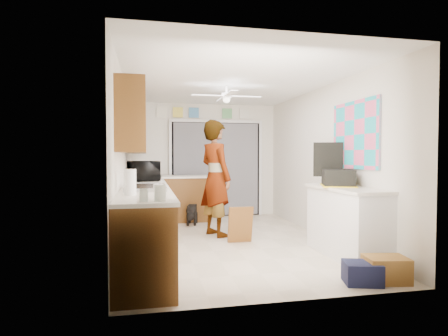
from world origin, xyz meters
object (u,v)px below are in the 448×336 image
cup (158,187)px  paper_towel_roll (130,182)px  microwave (144,171)px  cardboard_box (386,269)px  navy_crate (362,273)px  dog (192,213)px  suitcase (338,178)px  man (216,178)px

cup → paper_towel_roll: bearing=-126.4°
cup → microwave: bearing=95.4°
cup → cardboard_box: (2.40, -0.97, -0.85)m
cup → navy_crate: cup is taller
paper_towel_roll → dog: size_ratio=0.50×
paper_towel_roll → navy_crate: paper_towel_roll is taller
microwave → cup: bearing=167.8°
microwave → cup: size_ratio=5.51×
microwave → cardboard_box: 3.91m
dog → cardboard_box: bearing=-53.2°
microwave → cardboard_box: (2.57, -2.79, -0.97)m
suitcase → paper_towel_roll: bearing=-145.8°
cardboard_box → man: bearing=117.5°
microwave → cardboard_box: size_ratio=1.36×
suitcase → navy_crate: suitcase is taller
cardboard_box → suitcase: bearing=86.6°
navy_crate → man: (-1.10, 2.66, 0.87)m
suitcase → man: man is taller
paper_towel_roll → suitcase: size_ratio=0.53×
paper_towel_roll → man: size_ratio=0.14×
microwave → cup: 1.83m
microwave → navy_crate: 3.74m
cardboard_box → dog: size_ratio=0.79×
dog → cup: bearing=-92.0°
cup → navy_crate: 2.48m
cardboard_box → dog: (-1.65, 3.75, 0.08)m
microwave → paper_towel_roll: 2.23m
microwave → paper_towel_roll: (-0.13, -2.23, -0.02)m
suitcase → man: size_ratio=0.27×
suitcase → dog: bearing=145.3°
dog → paper_towel_roll: bearing=-95.1°
navy_crate → dog: size_ratio=0.68×
man → dog: bearing=-9.6°
suitcase → dog: size_ratio=0.96×
paper_towel_roll → suitcase: paper_towel_roll is taller
cup → cardboard_box: bearing=-22.1°
paper_towel_roll → navy_crate: (2.41, -0.56, -0.97)m
man → dog: (-0.27, 1.09, -0.76)m
suitcase → cardboard_box: size_ratio=1.22×
paper_towel_roll → suitcase: bearing=12.8°
paper_towel_roll → dog: 3.47m
cup → suitcase: size_ratio=0.20×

